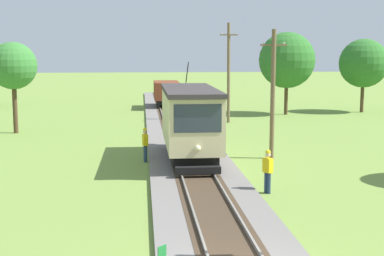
{
  "coord_description": "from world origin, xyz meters",
  "views": [
    {
      "loc": [
        -2.41,
        -12.66,
        5.73
      ],
      "look_at": [
        0.17,
        15.57,
        1.69
      ],
      "focal_mm": 51.46,
      "sensor_mm": 36.0,
      "label": 1
    }
  ],
  "objects_px": {
    "gravel_pile": "(212,104)",
    "utility_pole_mid": "(229,72)",
    "second_worker": "(145,143)",
    "tree_left_far": "(287,60)",
    "utility_pole_near_tram": "(273,93)",
    "track_worker": "(268,169)",
    "freight_car": "(166,92)",
    "tree_right_far": "(13,66)",
    "red_tram": "(190,120)",
    "tree_left_near": "(364,63)"
  },
  "relations": [
    {
      "from": "second_worker",
      "to": "red_tram",
      "type": "bearing_deg",
      "value": 159.41
    },
    {
      "from": "utility_pole_near_tram",
      "to": "tree_left_near",
      "type": "height_order",
      "value": "utility_pole_near_tram"
    },
    {
      "from": "red_tram",
      "to": "freight_car",
      "type": "height_order",
      "value": "red_tram"
    },
    {
      "from": "gravel_pile",
      "to": "tree_right_far",
      "type": "bearing_deg",
      "value": -140.45
    },
    {
      "from": "utility_pole_near_tram",
      "to": "tree_right_far",
      "type": "relative_size",
      "value": 1.08
    },
    {
      "from": "track_worker",
      "to": "red_tram",
      "type": "bearing_deg",
      "value": 80.65
    },
    {
      "from": "red_tram",
      "to": "tree_left_far",
      "type": "height_order",
      "value": "tree_left_far"
    },
    {
      "from": "utility_pole_mid",
      "to": "second_worker",
      "type": "relative_size",
      "value": 4.39
    },
    {
      "from": "tree_right_far",
      "to": "red_tram",
      "type": "bearing_deg",
      "value": -44.83
    },
    {
      "from": "utility_pole_mid",
      "to": "tree_right_far",
      "type": "bearing_deg",
      "value": -164.42
    },
    {
      "from": "freight_car",
      "to": "tree_right_far",
      "type": "relative_size",
      "value": 0.83
    },
    {
      "from": "red_tram",
      "to": "track_worker",
      "type": "distance_m",
      "value": 7.03
    },
    {
      "from": "second_worker",
      "to": "tree_left_far",
      "type": "distance_m",
      "value": 23.96
    },
    {
      "from": "utility_pole_mid",
      "to": "track_worker",
      "type": "bearing_deg",
      "value": -94.82
    },
    {
      "from": "track_worker",
      "to": "second_worker",
      "type": "distance_m",
      "value": 8.3
    },
    {
      "from": "track_worker",
      "to": "tree_left_near",
      "type": "xyz_separation_m",
      "value": [
        15.3,
        27.84,
        3.53
      ]
    },
    {
      "from": "red_tram",
      "to": "utility_pole_near_tram",
      "type": "height_order",
      "value": "utility_pole_near_tram"
    },
    {
      "from": "utility_pole_mid",
      "to": "tree_left_near",
      "type": "bearing_deg",
      "value": 23.94
    },
    {
      "from": "red_tram",
      "to": "tree_left_far",
      "type": "xyz_separation_m",
      "value": [
        10.39,
        20.28,
        2.63
      ]
    },
    {
      "from": "utility_pole_near_tram",
      "to": "second_worker",
      "type": "xyz_separation_m",
      "value": [
        -6.7,
        -0.31,
        -2.51
      ]
    },
    {
      "from": "utility_pole_near_tram",
      "to": "second_worker",
      "type": "height_order",
      "value": "utility_pole_near_tram"
    },
    {
      "from": "utility_pole_mid",
      "to": "gravel_pile",
      "type": "xyz_separation_m",
      "value": [
        -0.26,
        8.31,
        -3.32
      ]
    },
    {
      "from": "tree_right_far",
      "to": "gravel_pile",
      "type": "bearing_deg",
      "value": 39.55
    },
    {
      "from": "utility_pole_near_tram",
      "to": "second_worker",
      "type": "bearing_deg",
      "value": -177.35
    },
    {
      "from": "freight_car",
      "to": "tree_left_far",
      "type": "relative_size",
      "value": 0.71
    },
    {
      "from": "gravel_pile",
      "to": "utility_pole_mid",
      "type": "bearing_deg",
      "value": -88.21
    },
    {
      "from": "utility_pole_near_tram",
      "to": "freight_car",
      "type": "bearing_deg",
      "value": 99.64
    },
    {
      "from": "freight_car",
      "to": "utility_pole_mid",
      "type": "relative_size",
      "value": 0.66
    },
    {
      "from": "track_worker",
      "to": "second_worker",
      "type": "xyz_separation_m",
      "value": [
        -4.85,
        6.74,
        0.0
      ]
    },
    {
      "from": "utility_pole_mid",
      "to": "second_worker",
      "type": "xyz_separation_m",
      "value": [
        -6.7,
        -15.14,
        -3.03
      ]
    },
    {
      "from": "utility_pole_near_tram",
      "to": "gravel_pile",
      "type": "relative_size",
      "value": 2.6
    },
    {
      "from": "tree_left_near",
      "to": "tree_left_far",
      "type": "height_order",
      "value": "tree_left_far"
    },
    {
      "from": "tree_left_near",
      "to": "tree_right_far",
      "type": "height_order",
      "value": "tree_left_near"
    },
    {
      "from": "utility_pole_near_tram",
      "to": "track_worker",
      "type": "relative_size",
      "value": 3.81
    },
    {
      "from": "track_worker",
      "to": "tree_left_far",
      "type": "height_order",
      "value": "tree_left_far"
    },
    {
      "from": "red_tram",
      "to": "utility_pole_near_tram",
      "type": "relative_size",
      "value": 1.26
    },
    {
      "from": "second_worker",
      "to": "tree_left_near",
      "type": "distance_m",
      "value": 29.39
    },
    {
      "from": "utility_pole_near_tram",
      "to": "red_tram",
      "type": "bearing_deg",
      "value": -172.0
    },
    {
      "from": "freight_car",
      "to": "tree_left_near",
      "type": "height_order",
      "value": "tree_left_near"
    },
    {
      "from": "freight_car",
      "to": "utility_pole_mid",
      "type": "bearing_deg",
      "value": -68.49
    },
    {
      "from": "gravel_pile",
      "to": "tree_left_near",
      "type": "xyz_separation_m",
      "value": [
        13.71,
        -2.34,
        3.81
      ]
    },
    {
      "from": "freight_car",
      "to": "gravel_pile",
      "type": "bearing_deg",
      "value": -34.99
    },
    {
      "from": "utility_pole_near_tram",
      "to": "utility_pole_mid",
      "type": "height_order",
      "value": "utility_pole_mid"
    },
    {
      "from": "second_worker",
      "to": "track_worker",
      "type": "bearing_deg",
      "value": 112.95
    },
    {
      "from": "tree_left_near",
      "to": "tree_left_far",
      "type": "distance_m",
      "value": 7.58
    },
    {
      "from": "utility_pole_mid",
      "to": "tree_left_far",
      "type": "relative_size",
      "value": 1.07
    },
    {
      "from": "tree_right_far",
      "to": "freight_car",
      "type": "bearing_deg",
      "value": 54.36
    },
    {
      "from": "tree_left_far",
      "to": "track_worker",
      "type": "bearing_deg",
      "value": -106.31
    },
    {
      "from": "utility_pole_near_tram",
      "to": "utility_pole_mid",
      "type": "relative_size",
      "value": 0.87
    },
    {
      "from": "tree_left_far",
      "to": "tree_right_far",
      "type": "height_order",
      "value": "tree_left_far"
    }
  ]
}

